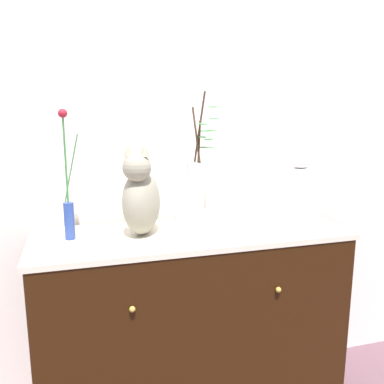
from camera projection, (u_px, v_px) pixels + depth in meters
The scene contains 7 objects.
wall_back at pixel (175, 144), 2.02m from camera, with size 4.40×0.08×2.60m, color silver.
sideboard at pixel (192, 327), 1.89m from camera, with size 1.39×0.50×0.94m.
cat_sitting at pixel (141, 198), 1.73m from camera, with size 0.24×0.40×0.40m.
vase_slim_green at pixel (68, 203), 1.67m from camera, with size 0.08×0.04×0.54m.
bowl_porcelain at pixel (195, 221), 1.84m from camera, with size 0.20×0.20×0.07m, color white.
vase_glass_clear at pixel (196, 182), 1.80m from camera, with size 0.16×0.17×0.54m.
jar_lidded_porcelain at pixel (299, 190), 1.92m from camera, with size 0.11×0.11×0.35m.
Camera 1 is at (-0.48, -1.66, 1.47)m, focal length 37.87 mm.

